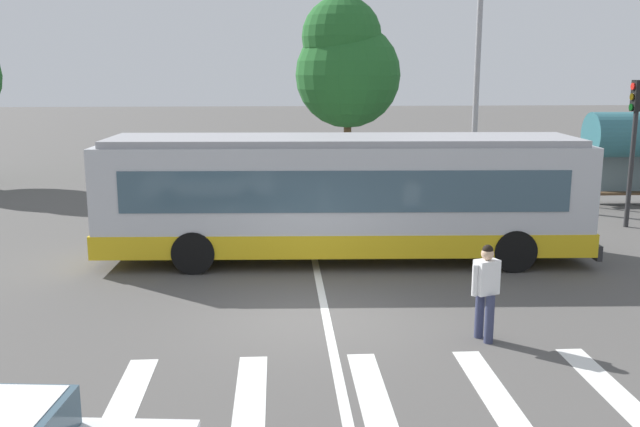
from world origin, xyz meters
TOP-DOWN VIEW (x-y plane):
  - ground_plane at (0.00, 0.00)m, footprint 160.00×160.00m
  - city_transit_bus at (1.00, 4.06)m, footprint 12.01×3.07m
  - pedestrian_crossing_street at (2.96, -1.38)m, footprint 0.55×0.42m
  - parked_car_charcoal at (-2.72, 13.84)m, footprint 1.89×4.51m
  - parked_car_champagne at (0.11, 13.72)m, footprint 1.89×4.51m
  - parked_car_white at (2.79, 14.32)m, footprint 2.20×4.64m
  - traffic_light_far_corner at (9.87, 7.17)m, footprint 0.33×0.32m
  - twin_arm_street_lamp at (6.41, 11.67)m, footprint 4.65×0.32m
  - background_tree_right at (2.64, 20.08)m, footprint 4.89×4.89m
  - crosswalk_painted_stripes at (0.74, -3.23)m, footprint 7.53×2.71m
  - lane_center_line at (0.30, 2.00)m, footprint 0.16×24.00m

SIDE VIEW (x-z plane):
  - ground_plane at x=0.00m, z-range 0.00..0.00m
  - lane_center_line at x=0.30m, z-range 0.00..0.01m
  - crosswalk_painted_stripes at x=0.74m, z-range 0.00..0.01m
  - parked_car_charcoal at x=-2.72m, z-range 0.09..1.44m
  - parked_car_champagne at x=0.11m, z-range 0.09..1.44m
  - parked_car_white at x=2.79m, z-range 0.09..1.44m
  - pedestrian_crossing_street at x=2.96m, z-range 0.11..1.83m
  - city_transit_bus at x=1.00m, z-range 0.06..3.12m
  - traffic_light_far_corner at x=9.87m, z-range 0.76..5.12m
  - background_tree_right at x=2.64m, z-range 0.94..8.90m
  - twin_arm_street_lamp at x=6.41m, z-range 1.08..11.01m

